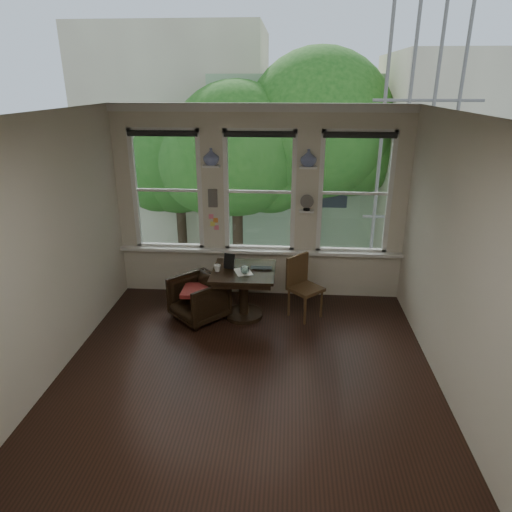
# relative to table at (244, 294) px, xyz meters

# --- Properties ---
(ground) EXTENTS (4.50, 4.50, 0.00)m
(ground) POSITION_rel_table_xyz_m (0.17, -1.36, -0.38)
(ground) COLOR black
(ground) RESTS_ON ground
(ceiling) EXTENTS (4.50, 4.50, 0.00)m
(ceiling) POSITION_rel_table_xyz_m (0.17, -1.36, 2.62)
(ceiling) COLOR silver
(ceiling) RESTS_ON ground
(wall_back) EXTENTS (4.50, 0.00, 4.50)m
(wall_back) POSITION_rel_table_xyz_m (0.17, 0.89, 1.12)
(wall_back) COLOR beige
(wall_back) RESTS_ON ground
(wall_front) EXTENTS (4.50, 0.00, 4.50)m
(wall_front) POSITION_rel_table_xyz_m (0.17, -3.61, 1.12)
(wall_front) COLOR beige
(wall_front) RESTS_ON ground
(wall_left) EXTENTS (0.00, 4.50, 4.50)m
(wall_left) POSITION_rel_table_xyz_m (-2.08, -1.36, 1.12)
(wall_left) COLOR beige
(wall_left) RESTS_ON ground
(wall_right) EXTENTS (0.00, 4.50, 4.50)m
(wall_right) POSITION_rel_table_xyz_m (2.42, -1.36, 1.12)
(wall_right) COLOR beige
(wall_right) RESTS_ON ground
(window_left) EXTENTS (1.10, 0.12, 1.90)m
(window_left) POSITION_rel_table_xyz_m (-1.28, 0.89, 1.32)
(window_left) COLOR white
(window_left) RESTS_ON ground
(window_center) EXTENTS (1.10, 0.12, 1.90)m
(window_center) POSITION_rel_table_xyz_m (0.17, 0.89, 1.32)
(window_center) COLOR white
(window_center) RESTS_ON ground
(window_right) EXTENTS (1.10, 0.12, 1.90)m
(window_right) POSITION_rel_table_xyz_m (1.62, 0.89, 1.32)
(window_right) COLOR white
(window_right) RESTS_ON ground
(shelf_left) EXTENTS (0.26, 0.16, 0.03)m
(shelf_left) POSITION_rel_table_xyz_m (-0.55, 0.79, 1.73)
(shelf_left) COLOR white
(shelf_left) RESTS_ON ground
(shelf_right) EXTENTS (0.26, 0.16, 0.03)m
(shelf_right) POSITION_rel_table_xyz_m (0.90, 0.79, 1.73)
(shelf_right) COLOR white
(shelf_right) RESTS_ON ground
(intercom) EXTENTS (0.14, 0.06, 0.28)m
(intercom) POSITION_rel_table_xyz_m (-0.55, 0.82, 1.23)
(intercom) COLOR #59544F
(intercom) RESTS_ON ground
(sticky_notes) EXTENTS (0.16, 0.01, 0.24)m
(sticky_notes) POSITION_rel_table_xyz_m (-0.55, 0.83, 0.88)
(sticky_notes) COLOR pink
(sticky_notes) RESTS_ON ground
(desk_fan) EXTENTS (0.20, 0.20, 0.24)m
(desk_fan) POSITION_rel_table_xyz_m (0.90, 0.77, 1.16)
(desk_fan) COLOR #59544F
(desk_fan) RESTS_ON ground
(vase_left) EXTENTS (0.24, 0.24, 0.25)m
(vase_left) POSITION_rel_table_xyz_m (-0.55, 0.79, 1.86)
(vase_left) COLOR silver
(vase_left) RESTS_ON shelf_left
(vase_right) EXTENTS (0.24, 0.24, 0.25)m
(vase_right) POSITION_rel_table_xyz_m (0.90, 0.79, 1.86)
(vase_right) COLOR silver
(vase_right) RESTS_ON shelf_right
(table) EXTENTS (0.90, 0.90, 0.75)m
(table) POSITION_rel_table_xyz_m (0.00, 0.00, 0.00)
(table) COLOR black
(table) RESTS_ON ground
(armchair_left) EXTENTS (0.98, 0.98, 0.64)m
(armchair_left) POSITION_rel_table_xyz_m (-0.65, -0.11, -0.05)
(armchair_left) COLOR black
(armchair_left) RESTS_ON ground
(cushion_red) EXTENTS (0.45, 0.45, 0.06)m
(cushion_red) POSITION_rel_table_xyz_m (-0.65, -0.11, 0.08)
(cushion_red) COLOR maroon
(cushion_red) RESTS_ON armchair_left
(side_chair_right) EXTENTS (0.59, 0.59, 0.92)m
(side_chair_right) POSITION_rel_table_xyz_m (0.90, 0.07, 0.09)
(side_chair_right) COLOR #482F19
(side_chair_right) RESTS_ON ground
(laptop) EXTENTS (0.31, 0.20, 0.02)m
(laptop) POSITION_rel_table_xyz_m (0.25, 0.01, 0.39)
(laptop) COLOR black
(laptop) RESTS_ON table
(mug) EXTENTS (0.11, 0.11, 0.10)m
(mug) POSITION_rel_table_xyz_m (-0.37, -0.07, 0.42)
(mug) COLOR white
(mug) RESTS_ON table
(drinking_glass) EXTENTS (0.14, 0.14, 0.10)m
(drinking_glass) POSITION_rel_table_xyz_m (0.03, -0.13, 0.42)
(drinking_glass) COLOR white
(drinking_glass) RESTS_ON table
(tablet) EXTENTS (0.17, 0.11, 0.22)m
(tablet) POSITION_rel_table_xyz_m (-0.21, 0.05, 0.48)
(tablet) COLOR black
(tablet) RESTS_ON table
(papers) EXTENTS (0.31, 0.36, 0.00)m
(papers) POSITION_rel_table_xyz_m (-0.00, -0.07, 0.38)
(papers) COLOR silver
(papers) RESTS_ON table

